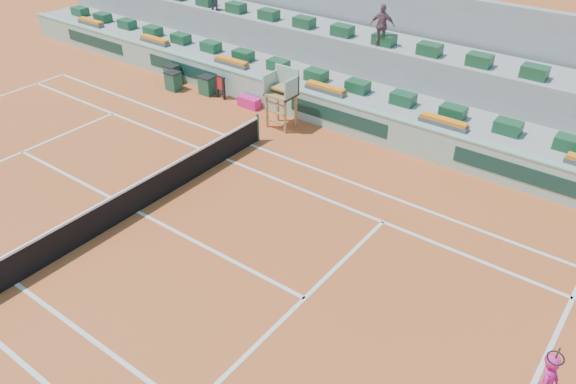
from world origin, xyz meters
name	(u,v)px	position (x,y,z in m)	size (l,w,h in m)	color
ground	(138,212)	(0.00, 0.00, 0.00)	(90.00, 90.00, 0.00)	#AA4B21
seating_tier_lower	(327,87)	(0.00, 10.70, 0.60)	(36.00, 4.00, 1.20)	#989996
seating_tier_upper	(348,61)	(0.00, 12.30, 1.30)	(36.00, 2.40, 2.60)	#989996
stadium_back_wall	(367,32)	(0.00, 13.90, 2.20)	(36.00, 0.40, 4.40)	#989996
player_bag	(249,102)	(-2.24, 8.06, 0.22)	(0.99, 0.44, 0.44)	#DF1D7F
spectator_mid	(382,26)	(1.97, 11.47, 3.44)	(0.98, 0.41, 1.68)	#6E4954
court_lines	(138,212)	(0.00, 0.00, 0.01)	(23.89, 11.09, 0.01)	silver
tennis_net	(135,198)	(0.00, 0.00, 0.53)	(0.10, 11.97, 1.10)	black
advertising_hoarding	(298,103)	(0.02, 8.50, 0.63)	(36.00, 0.34, 1.26)	#95BCA6
umpire_chair	(283,90)	(0.00, 7.50, 1.54)	(1.10, 0.90, 2.40)	olive
seat_row_lower	(316,75)	(0.00, 9.80, 1.42)	(32.90, 0.60, 0.44)	#184828
seat_row_upper	(342,30)	(0.00, 11.70, 2.82)	(32.90, 0.60, 0.44)	#184828
flower_planters	(276,75)	(-1.50, 9.00, 1.33)	(26.80, 0.36, 0.28)	#525252
drink_cooler_a	(207,85)	(-4.63, 8.02, 0.42)	(0.68, 0.59, 0.84)	#194B33
drink_cooler_b	(173,81)	(-6.21, 7.45, 0.42)	(0.65, 0.56, 0.84)	#194B33
drink_cooler_c	(172,74)	(-6.88, 8.02, 0.42)	(0.64, 0.55, 0.84)	#194B33
towel_rack	(220,85)	(-3.84, 8.01, 0.60)	(0.60, 0.10, 1.03)	black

